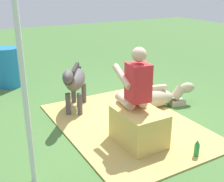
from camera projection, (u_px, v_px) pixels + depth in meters
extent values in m
plane|color=#426B33|center=(121.00, 120.00, 4.92)|extent=(24.00, 24.00, 0.00)
cube|color=tan|center=(126.00, 124.00, 4.74)|extent=(2.85, 2.01, 0.02)
cube|color=tan|center=(139.00, 127.00, 4.10)|extent=(0.75, 0.55, 0.52)
cylinder|color=#D8AD8C|center=(125.00, 101.00, 4.17)|extent=(0.41, 0.19, 0.14)
cylinder|color=#D8AD8C|center=(119.00, 116.00, 4.45)|extent=(0.11, 0.11, 0.52)
cube|color=black|center=(119.00, 129.00, 4.53)|extent=(0.23, 0.13, 0.06)
cylinder|color=#D8AD8C|center=(137.00, 99.00, 4.24)|extent=(0.41, 0.19, 0.14)
cylinder|color=#D8AD8C|center=(131.00, 114.00, 4.52)|extent=(0.11, 0.11, 0.52)
cube|color=black|center=(131.00, 127.00, 4.60)|extent=(0.23, 0.13, 0.06)
cube|color=red|center=(138.00, 82.00, 3.91)|extent=(0.33, 0.32, 0.52)
cylinder|color=#D8AD8C|center=(122.00, 76.00, 4.00)|extent=(0.51, 0.16, 0.26)
cylinder|color=#D8AD8C|center=(143.00, 74.00, 4.11)|extent=(0.51, 0.16, 0.26)
sphere|color=#D8AD8C|center=(139.00, 55.00, 3.78)|extent=(0.20, 0.20, 0.20)
ellipsoid|color=#4C4747|center=(76.00, 79.00, 5.15)|extent=(0.88, 0.72, 0.34)
cylinder|color=#4C4747|center=(80.00, 105.00, 5.01)|extent=(0.09, 0.09, 0.41)
cylinder|color=#4C4747|center=(68.00, 105.00, 5.02)|extent=(0.09, 0.09, 0.41)
cylinder|color=#4C4747|center=(84.00, 93.00, 5.54)|extent=(0.09, 0.09, 0.41)
cylinder|color=#4C4747|center=(74.00, 93.00, 5.54)|extent=(0.09, 0.09, 0.41)
cylinder|color=#4C4747|center=(70.00, 83.00, 4.65)|extent=(0.41, 0.35, 0.33)
ellipsoid|color=#4C4747|center=(68.00, 77.00, 4.42)|extent=(0.36, 0.31, 0.20)
cube|color=#2A2727|center=(75.00, 69.00, 5.08)|extent=(0.54, 0.37, 0.08)
cylinder|color=#2A2727|center=(79.00, 74.00, 5.61)|extent=(0.07, 0.07, 0.30)
ellipsoid|color=tan|center=(150.00, 98.00, 5.35)|extent=(0.61, 0.95, 0.36)
cube|color=tan|center=(176.00, 102.00, 5.53)|extent=(0.30, 0.33, 0.10)
cylinder|color=tan|center=(178.00, 93.00, 5.47)|extent=(0.25, 0.32, 0.30)
ellipsoid|color=tan|center=(187.00, 88.00, 5.49)|extent=(0.23, 0.33, 0.20)
cube|color=beige|center=(155.00, 88.00, 5.30)|extent=(0.19, 0.45, 0.08)
cylinder|color=#268C3F|center=(197.00, 151.00, 3.82)|extent=(0.07, 0.07, 0.20)
cone|color=#268C3F|center=(198.00, 142.00, 3.78)|extent=(0.06, 0.06, 0.06)
cylinder|color=#1E72B2|center=(9.00, 67.00, 6.40)|extent=(0.53, 0.53, 0.87)
cylinder|color=silver|center=(24.00, 85.00, 2.97)|extent=(0.06, 0.06, 2.38)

